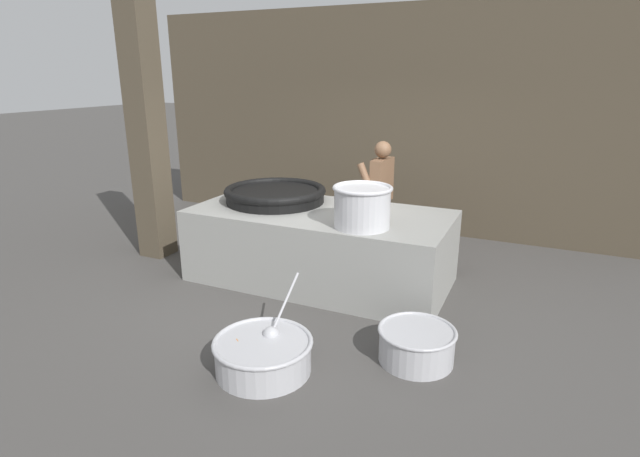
% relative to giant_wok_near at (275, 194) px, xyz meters
% --- Properties ---
extents(ground_plane, '(60.00, 60.00, 0.00)m').
position_rel_giant_wok_near_xyz_m(ground_plane, '(0.73, -0.16, -1.02)').
color(ground_plane, '#474442').
extents(back_wall, '(8.65, 0.24, 3.58)m').
position_rel_giant_wok_near_xyz_m(back_wall, '(0.73, 2.51, 0.76)').
color(back_wall, '#4C4233').
rests_on(back_wall, ground_plane).
extents(support_pillar, '(0.38, 0.38, 3.58)m').
position_rel_giant_wok_near_xyz_m(support_pillar, '(-1.84, -0.28, 0.76)').
color(support_pillar, '#4C4233').
rests_on(support_pillar, ground_plane).
extents(hearth_platform, '(3.20, 1.53, 0.92)m').
position_rel_giant_wok_near_xyz_m(hearth_platform, '(0.73, -0.16, -0.57)').
color(hearth_platform, gray).
rests_on(hearth_platform, ground_plane).
extents(giant_wok_near, '(1.34, 1.34, 0.20)m').
position_rel_giant_wok_near_xyz_m(giant_wok_near, '(0.00, 0.00, 0.00)').
color(giant_wok_near, black).
rests_on(giant_wok_near, hearth_platform).
extents(stock_pot, '(0.66, 0.66, 0.46)m').
position_rel_giant_wok_near_xyz_m(stock_pot, '(1.43, -0.58, 0.14)').
color(stock_pot, silver).
rests_on(stock_pot, hearth_platform).
extents(cook, '(0.41, 0.62, 1.66)m').
position_rel_giant_wok_near_xyz_m(cook, '(1.14, 0.98, -0.12)').
color(cook, brown).
rests_on(cook, ground_plane).
extents(prep_bowl_vegetables, '(0.89, 1.16, 0.68)m').
position_rel_giant_wok_near_xyz_m(prep_bowl_vegetables, '(1.13, -2.25, -0.85)').
color(prep_bowl_vegetables, '#B7B7BC').
rests_on(prep_bowl_vegetables, ground_plane).
extents(prep_bowl_meat, '(0.72, 0.72, 0.33)m').
position_rel_giant_wok_near_xyz_m(prep_bowl_meat, '(2.32, -1.52, -0.85)').
color(prep_bowl_meat, '#B7B7BC').
rests_on(prep_bowl_meat, ground_plane).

